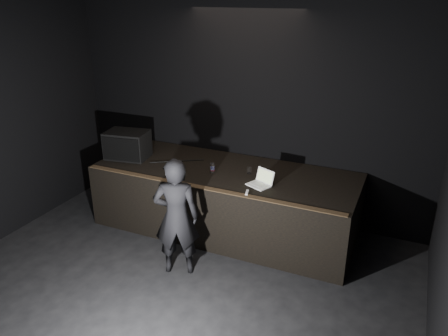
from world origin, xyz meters
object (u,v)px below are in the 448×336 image
at_px(stage_monitor, 127,145).
at_px(person, 176,217).
at_px(stage_riser, 225,200).
at_px(beer_can, 212,168).
at_px(laptop, 261,181).

bearing_deg(stage_monitor, person, -45.83).
bearing_deg(stage_riser, person, -94.99).
bearing_deg(beer_can, stage_riser, 50.62).
distance_m(stage_riser, person, 1.34).
distance_m(stage_riser, beer_can, 0.61).
xyz_separation_m(stage_riser, beer_can, (-0.14, -0.17, 0.58)).
relative_size(stage_monitor, beer_can, 4.81).
xyz_separation_m(stage_monitor, laptop, (2.35, -0.13, -0.17)).
bearing_deg(stage_monitor, stage_riser, -4.17).
bearing_deg(stage_monitor, laptop, -12.54).
relative_size(stage_monitor, person, 0.45).
distance_m(stage_monitor, laptop, 2.36).
height_order(laptop, person, person).
relative_size(laptop, beer_can, 2.61).
bearing_deg(beer_can, person, -88.86).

